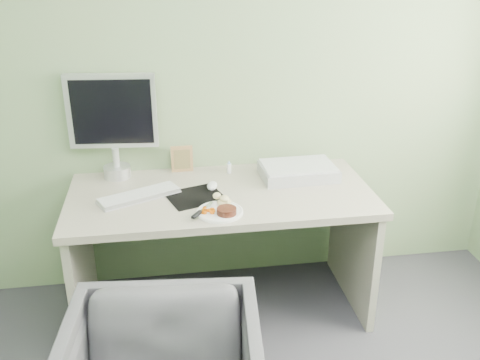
{
  "coord_description": "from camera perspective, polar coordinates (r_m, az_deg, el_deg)",
  "views": [
    {
      "loc": [
        -0.29,
        -0.92,
        1.91
      ],
      "look_at": [
        0.08,
        1.5,
        0.85
      ],
      "focal_mm": 40.0,
      "sensor_mm": 36.0,
      "label": 1
    }
  ],
  "objects": [
    {
      "name": "steak",
      "position": [
        2.56,
        -1.44,
        -3.32
      ],
      "size": [
        0.12,
        0.12,
        0.03
      ],
      "primitive_type": "cylinder",
      "rotation": [
        0.0,
        0.0,
        0.26
      ],
      "color": "black",
      "rests_on": "plate"
    },
    {
      "name": "monitor",
      "position": [
        3.0,
        -13.44,
        6.23
      ],
      "size": [
        0.48,
        0.15,
        0.58
      ],
      "rotation": [
        0.0,
        0.0,
        -0.1
      ],
      "color": "silver",
      "rests_on": "desk"
    },
    {
      "name": "carrot_heap",
      "position": [
        2.58,
        -3.43,
        -3.12
      ],
      "size": [
        0.06,
        0.05,
        0.04
      ],
      "primitive_type": "cube",
      "rotation": [
        0.0,
        0.0,
        -0.16
      ],
      "color": "#EF6505",
      "rests_on": "plate"
    },
    {
      "name": "plate",
      "position": [
        2.6,
        -2.15,
        -3.43
      ],
      "size": [
        0.23,
        0.23,
        0.01
      ],
      "primitive_type": "cylinder",
      "color": "white",
      "rests_on": "desk"
    },
    {
      "name": "scanner",
      "position": [
        3.01,
        6.21,
        0.89
      ],
      "size": [
        0.42,
        0.29,
        0.06
      ],
      "primitive_type": "cube",
      "rotation": [
        0.0,
        0.0,
        0.03
      ],
      "color": "#A1A3A8",
      "rests_on": "desk"
    },
    {
      "name": "computer_mouse",
      "position": [
        2.86,
        -2.98,
        -0.62
      ],
      "size": [
        0.08,
        0.11,
        0.03
      ],
      "primitive_type": "ellipsoid",
      "rotation": [
        0.0,
        0.0,
        -0.24
      ],
      "color": "white",
      "rests_on": "desk"
    },
    {
      "name": "eyedrop_bottle",
      "position": [
        3.04,
        -1.17,
        1.36
      ],
      "size": [
        0.03,
        0.03,
        0.08
      ],
      "color": "white",
      "rests_on": "desk"
    },
    {
      "name": "photo_frame",
      "position": [
        3.07,
        -6.21,
        2.26
      ],
      "size": [
        0.12,
        0.02,
        0.15
      ],
      "primitive_type": "cube",
      "rotation": [
        0.0,
        0.0,
        0.02
      ],
      "color": "#A3804C",
      "rests_on": "desk"
    },
    {
      "name": "keyboard",
      "position": [
        2.8,
        -10.69,
        -1.59
      ],
      "size": [
        0.43,
        0.29,
        0.02
      ],
      "primitive_type": "cube",
      "rotation": [
        0.0,
        0.0,
        0.44
      ],
      "color": "white",
      "rests_on": "desk"
    },
    {
      "name": "mousepad",
      "position": [
        2.77,
        -4.79,
        -1.77
      ],
      "size": [
        0.34,
        0.31,
        0.0
      ],
      "primitive_type": "cube",
      "rotation": [
        0.0,
        0.0,
        0.31
      ],
      "color": "black",
      "rests_on": "desk"
    },
    {
      "name": "potato_pile",
      "position": [
        2.64,
        -1.86,
        -2.19
      ],
      "size": [
        0.11,
        0.1,
        0.05
      ],
      "primitive_type": "ellipsoid",
      "rotation": [
        0.0,
        0.0,
        0.39
      ],
      "color": "tan",
      "rests_on": "plate"
    },
    {
      "name": "steak_knife",
      "position": [
        2.57,
        -4.31,
        -3.43
      ],
      "size": [
        0.12,
        0.17,
        0.01
      ],
      "rotation": [
        0.0,
        0.0,
        0.97
      ],
      "color": "silver",
      "rests_on": "plate"
    },
    {
      "name": "wall_back",
      "position": [
        2.99,
        -3.1,
        12.6
      ],
      "size": [
        3.5,
        0.0,
        3.5
      ],
      "primitive_type": "plane",
      "rotation": [
        1.57,
        0.0,
        0.0
      ],
      "color": "gray",
      "rests_on": "floor"
    },
    {
      "name": "desk",
      "position": [
        2.9,
        -1.99,
        -4.6
      ],
      "size": [
        1.6,
        0.75,
        0.73
      ],
      "color": "#ABA08F",
      "rests_on": "floor"
    }
  ]
}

